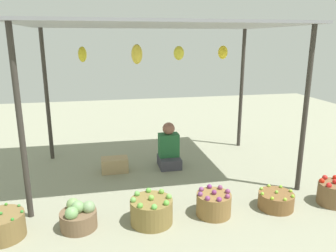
# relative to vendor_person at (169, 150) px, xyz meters

# --- Properties ---
(ground_plane) EXTENTS (14.00, 14.00, 0.00)m
(ground_plane) POSITION_rel_vendor_person_xyz_m (-0.19, -0.23, -0.30)
(ground_plane) COLOR gray
(market_stall_structure) EXTENTS (4.00, 2.43, 2.38)m
(market_stall_structure) POSITION_rel_vendor_person_xyz_m (-0.19, -0.22, 1.92)
(market_stall_structure) COLOR #38332D
(market_stall_structure) RESTS_ON ground
(vendor_person) EXTENTS (0.36, 0.44, 0.78)m
(vendor_person) POSITION_rel_vendor_person_xyz_m (0.00, 0.00, 0.00)
(vendor_person) COLOR #403F4C
(vendor_person) RESTS_ON ground
(basket_green_chilies) EXTENTS (0.48, 0.48, 0.31)m
(basket_green_chilies) POSITION_rel_vendor_person_xyz_m (-2.25, -1.71, -0.16)
(basket_green_chilies) COLOR olive
(basket_green_chilies) RESTS_ON ground
(basket_cabbages) EXTENTS (0.43, 0.43, 0.34)m
(basket_cabbages) POSITION_rel_vendor_person_xyz_m (-1.44, -1.69, -0.15)
(basket_cabbages) COLOR brown
(basket_cabbages) RESTS_ON ground
(basket_green_apples) EXTENTS (0.51, 0.51, 0.36)m
(basket_green_apples) POSITION_rel_vendor_person_xyz_m (-0.59, -1.75, -0.14)
(basket_green_apples) COLOR olive
(basket_green_apples) RESTS_ON ground
(basket_purple_onions) EXTENTS (0.44, 0.44, 0.34)m
(basket_purple_onions) POSITION_rel_vendor_person_xyz_m (0.21, -1.73, -0.15)
(basket_purple_onions) COLOR olive
(basket_purple_onions) RESTS_ON ground
(basket_limes) EXTENTS (0.46, 0.46, 0.25)m
(basket_limes) POSITION_rel_vendor_person_xyz_m (1.06, -1.73, -0.19)
(basket_limes) COLOR brown
(basket_limes) RESTS_ON ground
(basket_red_tomatoes) EXTENTS (0.41, 0.41, 0.36)m
(basket_red_tomatoes) POSITION_rel_vendor_person_xyz_m (1.87, -1.79, -0.14)
(basket_red_tomatoes) COLOR brown
(basket_red_tomatoes) RESTS_ON ground
(wooden_crate_near_vendor) EXTENTS (0.44, 0.27, 0.24)m
(wooden_crate_near_vendor) POSITION_rel_vendor_person_xyz_m (-0.94, -0.05, -0.18)
(wooden_crate_near_vendor) COLOR tan
(wooden_crate_near_vendor) RESTS_ON ground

